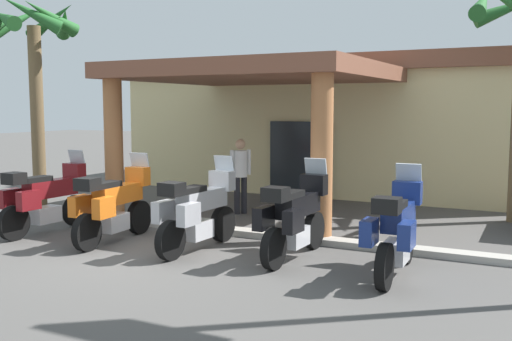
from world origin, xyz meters
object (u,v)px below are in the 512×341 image
(motorcycle_maroon, at_px, (45,198))
(motorcycle_black, at_px, (295,217))
(motorcycle_orange, at_px, (113,205))
(motorcycle_blue, at_px, (396,230))
(motel_building, at_px, (337,122))
(motorcycle_silver, at_px, (197,211))
(pedestrian, at_px, (240,170))
(palm_tree_roadside, at_px, (34,45))

(motorcycle_maroon, bearing_deg, motorcycle_black, -82.76)
(motorcycle_orange, bearing_deg, motorcycle_blue, -91.17)
(motel_building, bearing_deg, motorcycle_silver, -85.08)
(motorcycle_blue, distance_m, pedestrian, 5.67)
(pedestrian, distance_m, palm_tree_roadside, 6.14)
(motorcycle_black, xyz_separation_m, palm_tree_roadside, (-7.95, 2.08, 3.33))
(motorcycle_blue, xyz_separation_m, pedestrian, (-4.45, 3.49, 0.32))
(motorcycle_maroon, xyz_separation_m, motorcycle_silver, (3.46, 0.13, 0.00))
(pedestrian, bearing_deg, motorcycle_silver, 143.35)
(motel_building, relative_size, motorcycle_silver, 5.60)
(motorcycle_silver, xyz_separation_m, palm_tree_roadside, (-6.22, 2.32, 3.33))
(motel_building, xyz_separation_m, motorcycle_orange, (-1.09, -9.54, -1.31))
(motorcycle_silver, xyz_separation_m, motorcycle_black, (1.73, 0.24, 0.00))
(motorcycle_black, bearing_deg, motorcycle_maroon, 96.56)
(pedestrian, bearing_deg, motorcycle_maroon, 93.01)
(motorcycle_orange, bearing_deg, pedestrian, -14.11)
(motorcycle_silver, bearing_deg, motorcycle_blue, -86.55)
(motorcycle_blue, xyz_separation_m, palm_tree_roadside, (-9.68, 2.34, 3.33))
(motorcycle_maroon, bearing_deg, motorcycle_silver, -84.66)
(motorcycle_black, height_order, palm_tree_roadside, palm_tree_roadside)
(palm_tree_roadside, bearing_deg, motorcycle_maroon, -41.64)
(motorcycle_orange, xyz_separation_m, pedestrian, (0.74, 3.62, 0.32))
(motorcycle_blue, bearing_deg, motorcycle_silver, 88.16)
(pedestrian, xyz_separation_m, palm_tree_roadside, (-5.23, -1.15, 3.00))
(motorcycle_silver, bearing_deg, motorcycle_maroon, 95.94)
(motorcycle_blue, relative_size, palm_tree_roadside, 0.42)
(motel_building, height_order, motorcycle_maroon, motel_building)
(motorcycle_blue, relative_size, pedestrian, 1.26)
(motel_building, xyz_separation_m, pedestrian, (-0.35, -5.91, -0.99))
(motel_building, distance_m, motorcycle_silver, 9.50)
(palm_tree_roadside, bearing_deg, motel_building, 51.72)
(pedestrian, bearing_deg, motorcycle_blue, 179.30)
(motel_building, height_order, motorcycle_silver, motel_building)
(motel_building, distance_m, palm_tree_roadside, 9.23)
(palm_tree_roadside, bearing_deg, motorcycle_black, -14.69)
(motorcycle_blue, bearing_deg, motel_building, 22.07)
(motorcycle_maroon, xyz_separation_m, motorcycle_black, (5.19, 0.37, 0.00))
(motorcycle_silver, height_order, pedestrian, pedestrian)
(motorcycle_black, height_order, pedestrian, pedestrian)
(motorcycle_orange, xyz_separation_m, motorcycle_blue, (5.19, 0.13, 0.00))
(motorcycle_silver, bearing_deg, motorcycle_orange, 98.63)
(motorcycle_maroon, relative_size, motorcycle_silver, 1.00)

